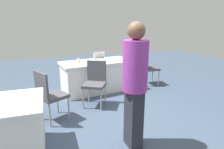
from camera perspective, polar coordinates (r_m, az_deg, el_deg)
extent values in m
plane|color=#3D4C60|center=(3.46, -1.61, -15.46)|extent=(14.40, 14.40, 0.00)
cube|color=silver|center=(5.01, -4.45, 3.62)|extent=(1.91, 1.04, 0.05)
cube|color=silver|center=(5.10, -4.36, -0.67)|extent=(1.83, 1.00, 0.73)
cylinder|color=#9E9993|center=(4.02, -15.65, -7.95)|extent=(0.03, 0.03, 0.44)
cylinder|color=#9E9993|center=(3.72, -12.57, -9.67)|extent=(0.03, 0.03, 0.44)
cylinder|color=#9E9993|center=(3.86, -20.52, -9.38)|extent=(0.03, 0.03, 0.44)
cylinder|color=#9E9993|center=(3.55, -17.73, -11.35)|extent=(0.03, 0.03, 0.44)
cube|color=#47474C|center=(3.69, -16.92, -6.03)|extent=(0.59, 0.59, 0.06)
cube|color=#47474C|center=(3.52, -20.05, -2.94)|extent=(0.22, 0.39, 0.45)
cylinder|color=#9E9993|center=(5.97, 11.79, -0.02)|extent=(0.03, 0.03, 0.43)
cylinder|color=#9E9993|center=(5.65, 13.51, -1.02)|extent=(0.03, 0.03, 0.43)
cylinder|color=#9E9993|center=(5.81, 8.44, -0.29)|extent=(0.03, 0.03, 0.43)
cylinder|color=#9E9993|center=(5.48, 10.02, -1.33)|extent=(0.03, 0.03, 0.43)
cube|color=#47474C|center=(5.66, 11.07, 1.75)|extent=(0.48, 0.48, 0.06)
cube|color=#47474C|center=(5.52, 9.33, 4.20)|extent=(0.08, 0.42, 0.45)
cylinder|color=#9E9993|center=(3.98, -3.26, -7.52)|extent=(0.03, 0.03, 0.45)
cylinder|color=#9E9993|center=(4.09, -8.45, -7.04)|extent=(0.03, 0.03, 0.45)
cylinder|color=#9E9993|center=(4.33, -1.97, -5.60)|extent=(0.03, 0.03, 0.45)
cylinder|color=#9E9993|center=(4.43, -6.78, -5.21)|extent=(0.03, 0.03, 0.45)
cube|color=#47474C|center=(4.12, -5.20, -3.04)|extent=(0.61, 0.61, 0.06)
cube|color=#47474C|center=(4.23, -4.51, 1.08)|extent=(0.38, 0.26, 0.45)
cube|color=#26262D|center=(2.86, 6.31, -12.73)|extent=(0.18, 0.28, 0.86)
cylinder|color=#8C338C|center=(2.59, 6.81, 2.47)|extent=(0.34, 0.34, 0.68)
sphere|color=brown|center=(2.53, 7.15, 12.60)|extent=(0.23, 0.23, 0.23)
cube|color=silver|center=(5.13, -3.33, 4.31)|extent=(0.32, 0.23, 0.02)
cube|color=#B7B7BC|center=(5.25, -3.85, 5.68)|extent=(0.32, 0.08, 0.19)
sphere|color=beige|center=(4.85, -9.80, 3.99)|extent=(0.11, 0.11, 0.11)
cube|color=red|center=(5.14, -1.42, 4.31)|extent=(0.11, 0.18, 0.01)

